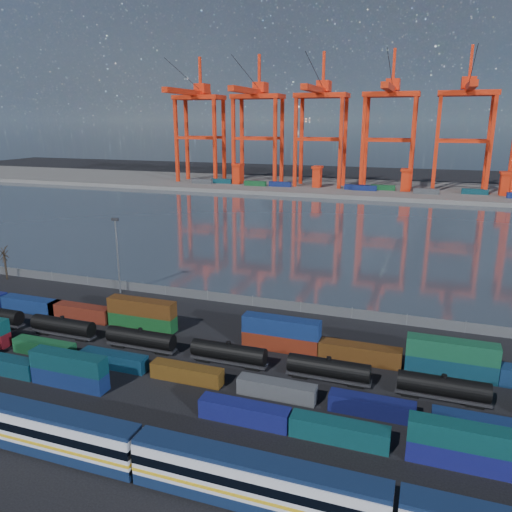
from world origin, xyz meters
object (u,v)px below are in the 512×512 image
(passenger_train, at_px, (255,483))
(bare_tree, at_px, (5,263))
(tanker_string, at_px, (328,369))
(gantry_cranes, at_px, (355,106))

(passenger_train, height_order, bare_tree, bare_tree)
(passenger_train, distance_m, bare_tree, 93.08)
(passenger_train, xyz_separation_m, tanker_string, (1.87, 26.40, -0.83))
(gantry_cranes, bearing_deg, passenger_train, -83.44)
(gantry_cranes, bearing_deg, bare_tree, -106.71)
(passenger_train, distance_m, tanker_string, 26.48)
(passenger_train, height_order, gantry_cranes, gantry_cranes)
(passenger_train, relative_size, tanker_string, 0.57)
(passenger_train, height_order, tanker_string, passenger_train)
(bare_tree, bearing_deg, passenger_train, -31.45)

